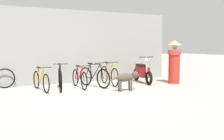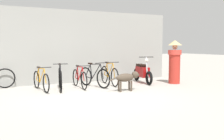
% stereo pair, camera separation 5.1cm
% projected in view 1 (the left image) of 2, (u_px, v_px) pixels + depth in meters
% --- Properties ---
extents(ground_plane, '(60.00, 60.00, 0.00)m').
position_uv_depth(ground_plane, '(99.00, 97.00, 7.49)').
color(ground_plane, '#ADA89E').
extents(shop_wall_back, '(9.06, 0.20, 2.84)m').
position_uv_depth(shop_wall_back, '(66.00, 47.00, 10.14)').
color(shop_wall_back, gray).
rests_on(shop_wall_back, ground).
extents(bicycle_0, '(0.46, 1.65, 0.80)m').
position_uv_depth(bicycle_0, '(41.00, 81.00, 8.52)').
color(bicycle_0, black).
rests_on(bicycle_0, ground).
extents(bicycle_1, '(0.53, 1.72, 0.90)m').
position_uv_depth(bicycle_1, '(60.00, 79.00, 8.73)').
color(bicycle_1, black).
rests_on(bicycle_1, ground).
extents(bicycle_2, '(0.46, 1.61, 0.80)m').
position_uv_depth(bicycle_2, '(79.00, 78.00, 9.07)').
color(bicycle_2, black).
rests_on(bicycle_2, ground).
extents(bicycle_3, '(0.60, 1.58, 0.88)m').
position_uv_depth(bicycle_3, '(94.00, 77.00, 9.28)').
color(bicycle_3, black).
rests_on(bicycle_3, ground).
extents(bicycle_4, '(0.46, 1.69, 0.88)m').
position_uv_depth(bicycle_4, '(109.00, 75.00, 9.75)').
color(bicycle_4, black).
rests_on(bicycle_4, ground).
extents(motorcycle, '(0.58, 1.82, 1.05)m').
position_uv_depth(motorcycle, '(142.00, 72.00, 10.32)').
color(motorcycle, black).
rests_on(motorcycle, ground).
extents(stray_dog, '(1.09, 0.28, 0.63)m').
position_uv_depth(stray_dog, '(127.00, 78.00, 8.43)').
color(stray_dog, '#4C3F33').
rests_on(stray_dog, ground).
extents(person_in_robes, '(0.73, 0.73, 1.67)m').
position_uv_depth(person_in_robes, '(174.00, 61.00, 10.10)').
color(person_in_robes, '#B72D23').
rests_on(person_in_robes, ground).
extents(spare_tire_left, '(0.69, 0.05, 0.69)m').
position_uv_depth(spare_tire_left, '(5.00, 78.00, 9.00)').
color(spare_tire_left, black).
rests_on(spare_tire_left, ground).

